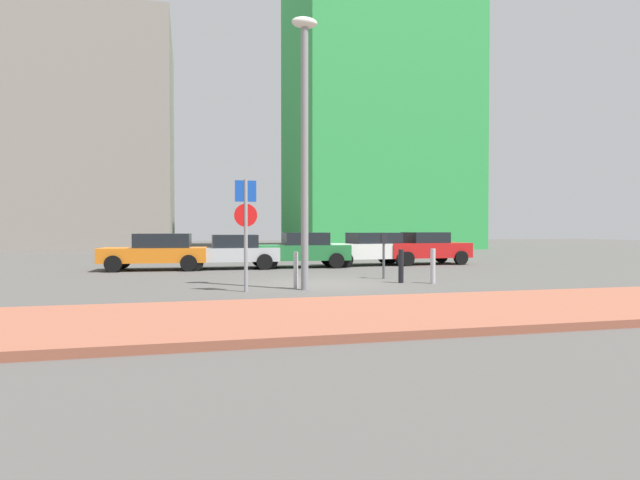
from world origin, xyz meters
The scene contains 15 objects.
ground_plane centered at (0.00, 0.00, 0.00)m, with size 120.00×120.00×0.00m, color #4C4947.
sidewalk_brick centered at (0.00, -6.03, 0.07)m, with size 40.00×4.11×0.14m, color #93513D.
parked_car_orange centered at (-5.06, 6.77, 0.76)m, with size 4.19×2.25×1.45m.
parked_car_silver centered at (-2.17, 6.76, 0.72)m, with size 4.01×2.07×1.40m.
parked_car_green centered at (0.85, 6.83, 0.76)m, with size 4.16×2.08×1.48m.
parked_car_white centered at (4.02, 7.32, 0.78)m, with size 4.06×2.26×1.47m.
parked_car_red centered at (6.83, 7.37, 0.76)m, with size 4.06×2.14×1.49m.
parking_sign_post centered at (-2.43, -1.43, 1.84)m, with size 0.60×0.10×2.92m.
parking_meter centered at (2.36, 1.07, 0.94)m, with size 0.18×0.14×1.46m.
street_lamp centered at (-0.84, -1.37, 4.27)m, with size 0.70×0.36×7.29m.
traffic_bollard_near centered at (3.24, -0.71, 0.52)m, with size 0.15×0.15×1.05m, color #B7B7BC.
traffic_bollard_mid centered at (2.39, -0.30, 0.51)m, with size 0.16×0.16×1.02m, color black.
traffic_bollard_far centered at (-1.02, -1.02, 0.50)m, with size 0.13×0.13×1.01m, color #B7B7BC.
building_colorful_midrise centered at (12.38, 29.32, 14.27)m, with size 14.55×13.19×28.54m, color green.
building_under_construction centered at (-11.38, 34.14, 9.34)m, with size 12.61×15.34×18.69m, color gray.
Camera 1 is at (-3.94, -15.26, 1.63)m, focal length 29.77 mm.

